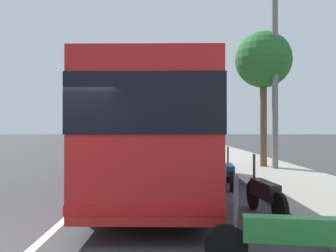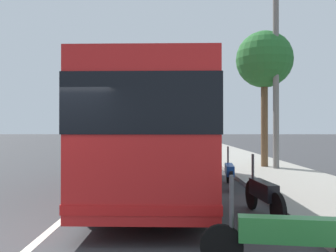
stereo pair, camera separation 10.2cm
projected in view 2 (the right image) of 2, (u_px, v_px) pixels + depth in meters
The scene contains 12 objects.
ground_plane at pixel (43, 237), 6.09m from camera, with size 220.00×220.00×0.00m, color #38383A.
sidewalk_curb at pixel (263, 168), 16.07m from camera, with size 110.00×3.60×0.14m, color #9E998E.
lane_divider_line at pixel (121, 170), 16.09m from camera, with size 110.00×0.16×0.01m, color silver.
coach_bus at pixel (158, 130), 10.47m from camera, with size 10.09×2.73×3.17m.
motorcycle_far_end at pixel (288, 236), 4.63m from camera, with size 0.42×2.30×1.24m.
motorcycle_angled at pixel (263, 194), 7.46m from camera, with size 2.21×0.35×1.28m.
motorcycle_by_tree at pixel (229, 172), 11.36m from camera, with size 2.29×0.37×1.25m.
car_side_street at pixel (170, 139), 40.49m from camera, with size 4.67×1.94×1.37m.
car_far_distant at pixel (137, 138), 46.30m from camera, with size 4.57×2.14×1.41m.
car_ahead_same_lane at pixel (165, 137), 49.92m from camera, with size 4.01×1.98×1.39m.
roadside_tree_mid_block at pixel (264, 61), 16.22m from camera, with size 2.56×2.56×6.29m.
utility_pole at pixel (276, 71), 15.43m from camera, with size 0.26×0.26×8.67m, color slate.
Camera 2 is at (-6.10, -2.17, 1.86)m, focal length 38.16 mm.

